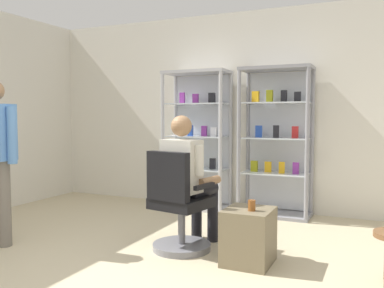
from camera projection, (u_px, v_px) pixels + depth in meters
name	position (u px, v px, depth m)	size (l,w,h in m)	color
ground_plane	(119.00, 286.00, 3.15)	(7.20, 7.20, 0.00)	#C6B793
back_wall	(242.00, 111.00, 5.78)	(6.00, 0.10, 2.70)	silver
display_cabinet_left	(198.00, 139.00, 5.82)	(0.90, 0.45, 1.90)	#B7B7BC
display_cabinet_right	(277.00, 141.00, 5.37)	(0.90, 0.45, 1.90)	gray
office_chair	(178.00, 210.00, 3.94)	(0.61, 0.57, 0.96)	slate
seated_shopkeeper	(188.00, 175.00, 4.05)	(0.54, 0.61, 1.29)	black
storage_crate	(249.00, 236.00, 3.62)	(0.40, 0.44, 0.48)	#72664C
tea_glass	(252.00, 205.00, 3.53)	(0.06, 0.06, 0.09)	brown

